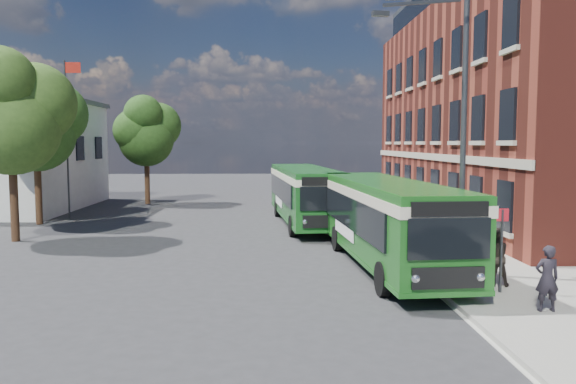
{
  "coord_description": "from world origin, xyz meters",
  "views": [
    {
      "loc": [
        -0.86,
        -19.53,
        4.35
      ],
      "look_at": [
        -0.1,
        5.03,
        2.2
      ],
      "focal_mm": 35.0,
      "sensor_mm": 36.0,
      "label": 1
    }
  ],
  "objects": [
    {
      "name": "bus_front",
      "position": [
        3.2,
        -0.01,
        1.83
      ],
      "size": [
        3.39,
        11.75,
        3.02
      ],
      "color": "#185718",
      "rests_on": "ground"
    },
    {
      "name": "pedestrian_b",
      "position": [
        5.75,
        -3.45,
        1.01
      ],
      "size": [
        0.91,
        0.74,
        1.72
      ],
      "primitive_type": "imported",
      "rotation": [
        0.0,
        0.0,
        3.03
      ],
      "color": "black",
      "rests_on": "pavement"
    },
    {
      "name": "pedestrian_a",
      "position": [
        6.02,
        -6.0,
        0.99
      ],
      "size": [
        0.61,
        0.41,
        1.67
      ],
      "primitive_type": "imported",
      "rotation": [
        0.0,
        0.0,
        3.15
      ],
      "color": "black",
      "rests_on": "pavement"
    },
    {
      "name": "pavement",
      "position": [
        7.0,
        8.0,
        0.07
      ],
      "size": [
        6.0,
        48.0,
        0.15
      ],
      "primitive_type": "cube",
      "color": "gray",
      "rests_on": "ground"
    },
    {
      "name": "tree_left",
      "position": [
        -12.14,
        5.41,
        5.71
      ],
      "size": [
        4.98,
        4.74,
        8.41
      ],
      "color": "#331F12",
      "rests_on": "ground"
    },
    {
      "name": "street_lamp",
      "position": [
        4.84,
        -2.0,
        4.79
      ],
      "size": [
        2.96,
        2.38,
        9.0
      ],
      "color": "#343638",
      "rests_on": "ground"
    },
    {
      "name": "kerb_line",
      "position": [
        3.95,
        8.0,
        0.01
      ],
      "size": [
        0.12,
        48.0,
        0.01
      ],
      "primitive_type": "cube",
      "color": "beige",
      "rests_on": "ground"
    },
    {
      "name": "ground",
      "position": [
        0.0,
        0.0,
        0.0
      ],
      "size": [
        120.0,
        120.0,
        0.0
      ],
      "primitive_type": "plane",
      "color": "#2D2C2F",
      "rests_on": "ground"
    },
    {
      "name": "flagpole",
      "position": [
        -12.45,
        13.0,
        4.94
      ],
      "size": [
        0.95,
        0.1,
        9.0
      ],
      "color": "#343638",
      "rests_on": "ground"
    },
    {
      "name": "tree_mid",
      "position": [
        -13.24,
        10.7,
        5.5
      ],
      "size": [
        4.81,
        4.57,
        8.11
      ],
      "color": "#331F12",
      "rests_on": "ground"
    },
    {
      "name": "white_building",
      "position": [
        -18.0,
        18.0,
        3.66
      ],
      "size": [
        9.4,
        13.4,
        7.3
      ],
      "color": "silver",
      "rests_on": "ground"
    },
    {
      "name": "bus_rear",
      "position": [
        0.95,
        10.43,
        1.83
      ],
      "size": [
        3.57,
        12.09,
        3.02
      ],
      "color": "#17561B",
      "rests_on": "ground"
    },
    {
      "name": "brick_office",
      "position": [
        14.0,
        12.0,
        6.97
      ],
      "size": [
        12.1,
        26.0,
        14.2
      ],
      "color": "maroon",
      "rests_on": "ground"
    },
    {
      "name": "bus_stop_sign",
      "position": [
        5.6,
        -4.2,
        1.51
      ],
      "size": [
        0.35,
        0.08,
        2.52
      ],
      "color": "#343638",
      "rests_on": "ground"
    },
    {
      "name": "tree_right",
      "position": [
        -9.64,
        20.69,
        5.22
      ],
      "size": [
        4.55,
        4.33,
        7.69
      ],
      "color": "#331F12",
      "rests_on": "ground"
    }
  ]
}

